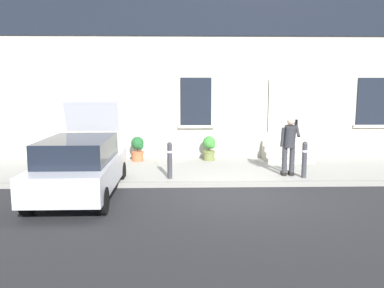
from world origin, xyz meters
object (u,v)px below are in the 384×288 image
(planter_cream, at_px, (67,147))
(planter_terracotta, at_px, (138,148))
(person_on_phone, at_px, (289,142))
(bollard_near_person, at_px, (304,158))
(planter_olive, at_px, (209,147))
(hatchback_car_silver, at_px, (80,166))
(bollard_far_left, at_px, (170,159))

(planter_cream, height_order, planter_terracotta, same)
(person_on_phone, height_order, planter_cream, person_on_phone)
(person_on_phone, bearing_deg, bollard_near_person, -42.65)
(bollard_near_person, xyz_separation_m, planter_olive, (-2.52, 2.75, -0.11))
(hatchback_car_silver, height_order, person_on_phone, hatchback_car_silver)
(bollard_far_left, relative_size, planter_olive, 1.22)
(person_on_phone, xyz_separation_m, planter_olive, (-2.14, 2.52, -0.54))
(planter_olive, bearing_deg, bollard_near_person, -47.47)
(bollard_near_person, distance_m, planter_cream, 8.07)
(planter_terracotta, bearing_deg, planter_olive, 2.22)
(bollard_far_left, bearing_deg, planter_cream, 142.11)
(bollard_near_person, xyz_separation_m, person_on_phone, (-0.39, 0.23, 0.43))
(bollard_near_person, bearing_deg, person_on_phone, 149.81)
(bollard_far_left, height_order, planter_cream, bollard_far_left)
(bollard_far_left, xyz_separation_m, planter_olive, (1.31, 2.75, -0.11))
(hatchback_car_silver, relative_size, person_on_phone, 2.34)
(person_on_phone, distance_m, planter_olive, 3.35)
(hatchback_car_silver, height_order, planter_olive, hatchback_car_silver)
(hatchback_car_silver, xyz_separation_m, planter_olive, (3.49, 4.05, -0.19))
(person_on_phone, distance_m, planter_terracotta, 5.27)
(planter_olive, bearing_deg, hatchback_car_silver, -130.75)
(hatchback_car_silver, relative_size, planter_terracotta, 4.74)
(bollard_near_person, xyz_separation_m, planter_cream, (-7.54, 2.88, -0.11))
(person_on_phone, height_order, planter_olive, person_on_phone)
(planter_cream, bearing_deg, bollard_near_person, -20.92)
(hatchback_car_silver, xyz_separation_m, bollard_near_person, (6.01, 1.30, -0.09))
(bollard_far_left, relative_size, planter_cream, 1.22)
(planter_cream, bearing_deg, person_on_phone, -20.37)
(hatchback_car_silver, relative_size, bollard_near_person, 3.90)
(bollard_far_left, distance_m, planter_cream, 4.69)
(hatchback_car_silver, xyz_separation_m, planter_terracotta, (0.98, 3.95, -0.19))
(planter_terracotta, bearing_deg, hatchback_car_silver, -103.96)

